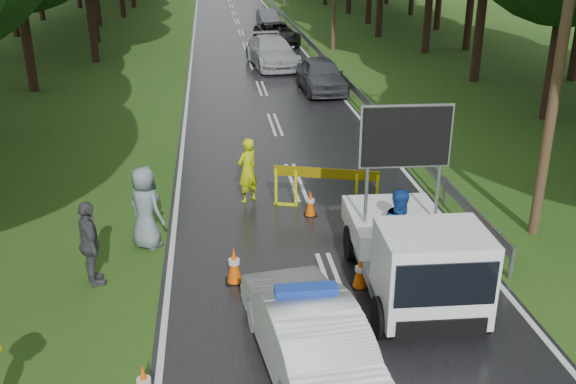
{
  "coord_description": "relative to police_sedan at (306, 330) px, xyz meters",
  "views": [
    {
      "loc": [
        -2.3,
        -11.06,
        6.68
      ],
      "look_at": [
        -0.7,
        2.1,
        1.3
      ],
      "focal_mm": 40.0,
      "sensor_mm": 36.0,
      "label": 1
    }
  ],
  "objects": [
    {
      "name": "ground",
      "position": [
        0.95,
        2.34,
        -0.67
      ],
      "size": [
        160.0,
        160.0,
        0.0
      ],
      "primitive_type": "plane",
      "color": "#204C15",
      "rests_on": "ground"
    },
    {
      "name": "road",
      "position": [
        0.95,
        32.34,
        -0.66
      ],
      "size": [
        7.0,
        140.0,
        0.02
      ],
      "primitive_type": "cube",
      "color": "black",
      "rests_on": "ground"
    },
    {
      "name": "guardrail",
      "position": [
        4.65,
        32.0,
        -0.12
      ],
      "size": [
        0.12,
        60.06,
        0.7
      ],
      "color": "gray",
      "rests_on": "ground"
    },
    {
      "name": "utility_pole_near",
      "position": [
        6.15,
        4.34,
        4.39
      ],
      "size": [
        1.4,
        0.24,
        10.0
      ],
      "color": "#453420",
      "rests_on": "ground"
    },
    {
      "name": "police_sedan",
      "position": [
        0.0,
        0.0,
        0.0
      ],
      "size": [
        1.97,
        4.21,
        1.47
      ],
      "rotation": [
        0.0,
        0.0,
        3.28
      ],
      "color": "silver",
      "rests_on": "ground"
    },
    {
      "name": "work_truck",
      "position": [
        2.37,
        1.84,
        0.29
      ],
      "size": [
        2.14,
        4.53,
        3.56
      ],
      "rotation": [
        0.0,
        0.0,
        -0.03
      ],
      "color": "gray",
      "rests_on": "ground"
    },
    {
      "name": "barrier",
      "position": [
        1.46,
        6.34,
        0.18
      ],
      "size": [
        2.61,
        0.85,
        1.12
      ],
      "rotation": [
        0.0,
        0.0,
        -0.3
      ],
      "color": "#D0DF0C",
      "rests_on": "ground"
    },
    {
      "name": "officer",
      "position": [
        -0.5,
        7.1,
        0.21
      ],
      "size": [
        0.76,
        0.73,
        1.76
      ],
      "primitive_type": "imported",
      "rotation": [
        0.0,
        0.0,
        3.84
      ],
      "color": "#C4DC0B",
      "rests_on": "ground"
    },
    {
      "name": "civilian",
      "position": [
        2.39,
        2.84,
        0.27
      ],
      "size": [
        1.07,
        0.93,
        1.88
      ],
      "primitive_type": "imported",
      "rotation": [
        0.0,
        0.0,
        0.28
      ],
      "color": "#174196",
      "rests_on": "ground"
    },
    {
      "name": "bystander_mid",
      "position": [
        -3.9,
        3.14,
        0.23
      ],
      "size": [
        0.79,
        1.15,
        1.81
      ],
      "primitive_type": "imported",
      "rotation": [
        0.0,
        0.0,
        1.93
      ],
      "color": "#43444B",
      "rests_on": "ground"
    },
    {
      "name": "bystander_right",
      "position": [
        -2.94,
        4.72,
        0.29
      ],
      "size": [
        1.1,
        1.09,
        1.92
      ],
      "primitive_type": "imported",
      "rotation": [
        0.0,
        0.0,
        2.4
      ],
      "color": "gray",
      "rests_on": "ground"
    },
    {
      "name": "queue_car_first",
      "position": [
        3.55,
        19.46,
        0.09
      ],
      "size": [
        1.92,
        4.5,
        1.51
      ],
      "primitive_type": "imported",
      "rotation": [
        0.0,
        0.0,
        0.03
      ],
      "color": "#383A3F",
      "rests_on": "ground"
    },
    {
      "name": "queue_car_second",
      "position": [
        1.94,
        25.46,
        0.12
      ],
      "size": [
        2.84,
        5.66,
        1.58
      ],
      "primitive_type": "imported",
      "rotation": [
        0.0,
        0.0,
        0.12
      ],
      "color": "#A6A7AE",
      "rests_on": "ground"
    },
    {
      "name": "queue_car_third",
      "position": [
        2.95,
        32.66,
        0.02
      ],
      "size": [
        2.83,
        5.17,
        1.37
      ],
      "primitive_type": "imported",
      "rotation": [
        0.0,
        0.0,
        0.12
      ],
      "color": "black",
      "rests_on": "ground"
    },
    {
      "name": "queue_car_fourth",
      "position": [
        3.16,
        41.29,
        -0.03
      ],
      "size": [
        1.53,
        3.96,
        1.29
      ],
      "primitive_type": "imported",
      "rotation": [
        0.0,
        0.0,
        0.04
      ],
      "color": "#404247",
      "rests_on": "ground"
    },
    {
      "name": "cone_center",
      "position": [
        1.45,
        2.34,
        -0.33
      ],
      "size": [
        0.34,
        0.34,
        0.71
      ],
      "color": "black",
      "rests_on": "ground"
    },
    {
      "name": "cone_far",
      "position": [
        1.0,
        5.96,
        -0.34
      ],
      "size": [
        0.33,
        0.33,
        0.69
      ],
      "color": "black",
      "rests_on": "ground"
    },
    {
      "name": "cone_left_mid",
      "position": [
        -1.05,
        2.84,
        -0.28
      ],
      "size": [
        0.38,
        0.38,
        0.81
      ],
      "color": "black",
      "rests_on": "ground"
    },
    {
      "name": "cone_right",
      "position": [
        3.81,
        5.0,
        -0.34
      ],
      "size": [
        0.33,
        0.33,
        0.69
      ],
      "color": "black",
      "rests_on": "ground"
    }
  ]
}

